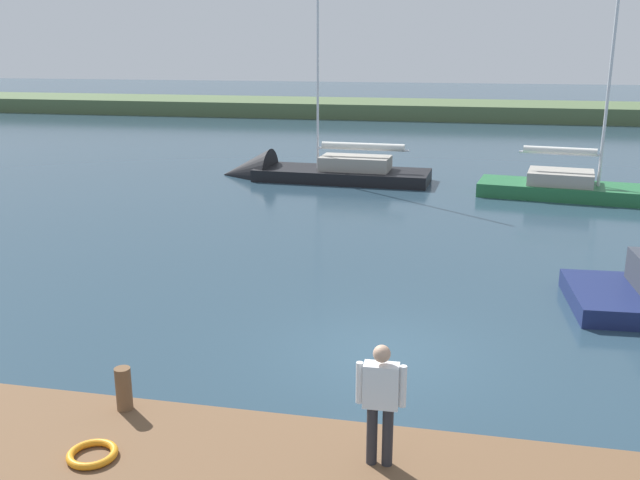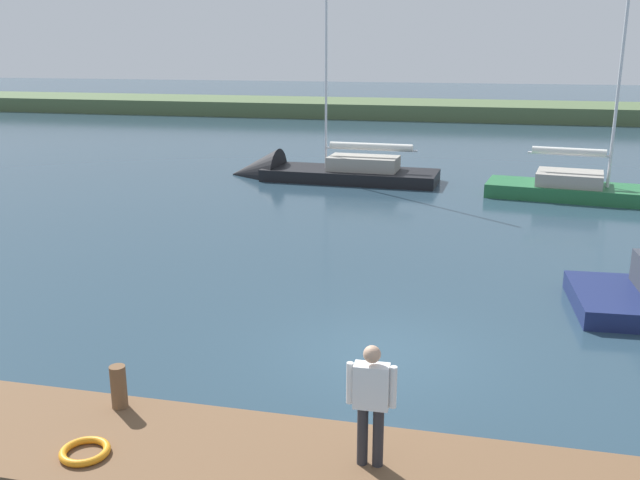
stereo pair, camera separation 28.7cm
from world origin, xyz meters
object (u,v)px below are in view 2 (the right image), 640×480
object	(u,v)px
sailboat_inner_slip	(313,176)
sailboat_far_left	(620,197)
life_ring_buoy	(85,451)
mooring_post_near	(119,387)
person_on_dock	(371,398)

from	to	relation	value
sailboat_inner_slip	sailboat_far_left	world-z (taller)	sailboat_inner_slip
sailboat_inner_slip	life_ring_buoy	bearing A→B (deg)	98.78
sailboat_far_left	life_ring_buoy	bearing A→B (deg)	-107.84
mooring_post_near	person_on_dock	size ratio (longest dim) A/B	0.40
mooring_post_near	life_ring_buoy	distance (m)	1.30
person_on_dock	life_ring_buoy	bearing A→B (deg)	98.75
mooring_post_near	sailboat_far_left	xyz separation A→B (m)	(-10.30, -19.58, -0.77)
mooring_post_near	sailboat_far_left	size ratio (longest dim) A/B	0.07
sailboat_inner_slip	sailboat_far_left	size ratio (longest dim) A/B	1.17
life_ring_buoy	person_on_dock	bearing A→B (deg)	-170.24
mooring_post_near	sailboat_inner_slip	world-z (taller)	sailboat_inner_slip
life_ring_buoy	sailboat_inner_slip	distance (m)	22.89
life_ring_buoy	sailboat_far_left	size ratio (longest dim) A/B	0.07
sailboat_far_left	person_on_dock	size ratio (longest dim) A/B	6.11
sailboat_inner_slip	sailboat_far_left	xyz separation A→B (m)	(-12.54, 1.91, 0.05)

